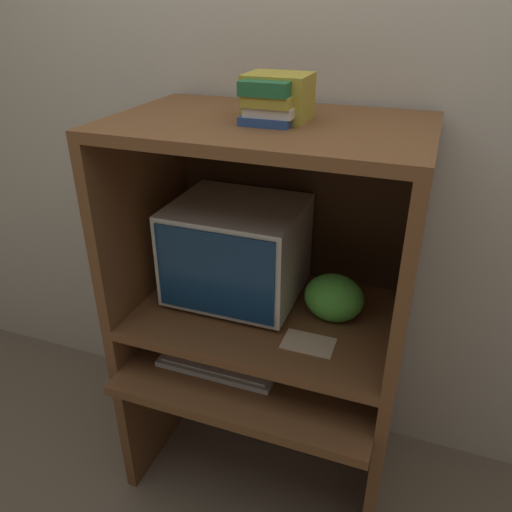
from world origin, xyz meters
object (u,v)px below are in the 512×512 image
crt_monitor (237,250)px  book_stack (270,102)px  mouse (288,379)px  keyboard (218,364)px  storage_box (278,97)px  snack_bag (334,298)px

crt_monitor → book_stack: (0.15, -0.10, 0.55)m
mouse → crt_monitor: bearing=142.0°
crt_monitor → keyboard: 0.42m
book_stack → storage_box: bearing=88.0°
book_stack → snack_bag: bearing=18.1°
book_stack → keyboard: bearing=-139.9°
keyboard → mouse: size_ratio=7.66×
mouse → book_stack: book_stack is taller
keyboard → mouse: bearing=2.7°
crt_monitor → storage_box: 0.58m
crt_monitor → snack_bag: bearing=-4.8°
mouse → snack_bag: size_ratio=0.27×
keyboard → snack_bag: (0.36, 0.19, 0.25)m
crt_monitor → book_stack: 0.58m
crt_monitor → mouse: bearing=-38.0°
crt_monitor → mouse: size_ratio=8.15×
crt_monitor → book_stack: bearing=-33.9°
keyboard → mouse: same height
mouse → storage_box: 0.93m
keyboard → book_stack: book_stack is taller
crt_monitor → book_stack: size_ratio=2.92×
keyboard → book_stack: bearing=40.1°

